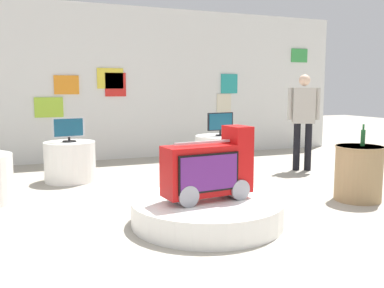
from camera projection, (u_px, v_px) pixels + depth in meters
The scene contains 11 objects.
ground_plane at pixel (218, 232), 4.30m from camera, with size 30.00×30.00×0.00m, color #A8A091.
back_wall_display at pixel (115, 83), 8.63m from camera, with size 10.51×0.13×3.12m.
main_display_pedestal at pixel (207, 212), 4.57m from camera, with size 1.64×1.64×0.26m, color white.
novelty_firetruck_tv at pixel (209, 171), 4.52m from camera, with size 1.00×0.46×0.78m.
display_pedestal_left_rear at pixel (70, 161), 6.67m from camera, with size 0.79×0.79×0.62m, color white.
tv_on_left_rear at pixel (69, 129), 6.60m from camera, with size 0.49×0.21×0.38m.
display_pedestal_center_rear at pixel (220, 153), 7.53m from camera, with size 0.89×0.89×0.62m, color white.
tv_on_center_rear at pixel (220, 123), 7.46m from camera, with size 0.52×0.17×0.41m.
side_table_round at pixel (358, 173), 5.50m from camera, with size 0.62×0.62×0.72m.
bottle_on_side_table at pixel (363, 137), 5.45m from camera, with size 0.06×0.06×0.28m.
shopper_browsing_near_truck at pixel (303, 115), 7.46m from camera, with size 0.50×0.36×1.70m.
Camera 1 is at (-1.80, -3.74, 1.45)m, focal length 39.54 mm.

